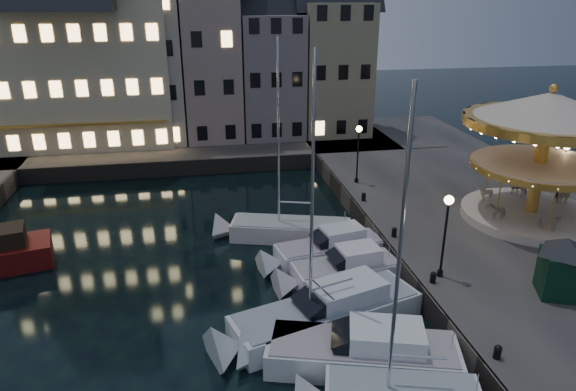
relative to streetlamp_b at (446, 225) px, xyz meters
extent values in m
plane|color=black|center=(-7.20, -1.00, -4.02)|extent=(160.00, 160.00, 0.00)
cube|color=#474442|center=(6.80, 5.00, -3.37)|extent=(16.00, 56.00, 1.30)
cube|color=#474442|center=(-15.20, 27.00, -3.37)|extent=(44.00, 12.00, 1.30)
cube|color=#47423A|center=(-1.20, 5.00, -3.37)|extent=(0.15, 44.00, 1.30)
cube|color=#47423A|center=(-13.20, 21.00, -3.37)|extent=(48.00, 0.15, 1.30)
cylinder|color=black|center=(0.00, 0.00, -2.57)|extent=(0.28, 0.28, 0.30)
cylinder|color=black|center=(0.00, 0.00, -0.82)|extent=(0.12, 0.12, 3.80)
sphere|color=#FFD18C|center=(0.00, 0.00, 1.23)|extent=(0.44, 0.44, 0.44)
cylinder|color=black|center=(0.00, 13.50, -2.57)|extent=(0.28, 0.28, 0.30)
cylinder|color=black|center=(0.00, 13.50, -0.82)|extent=(0.12, 0.12, 3.80)
sphere|color=#FFD18C|center=(0.00, 13.50, 1.23)|extent=(0.44, 0.44, 0.44)
cylinder|color=black|center=(11.30, 7.00, -2.57)|extent=(0.28, 0.28, 0.30)
cylinder|color=black|center=(11.30, 7.00, -0.82)|extent=(0.12, 0.12, 3.80)
sphere|color=#FFD18C|center=(11.30, 7.00, 1.23)|extent=(0.44, 0.44, 0.44)
cylinder|color=black|center=(-0.60, -6.00, -2.52)|extent=(0.28, 0.28, 0.40)
sphere|color=black|center=(-0.60, -6.00, -2.30)|extent=(0.30, 0.30, 0.30)
cylinder|color=black|center=(-0.60, -0.50, -2.52)|extent=(0.28, 0.28, 0.40)
sphere|color=black|center=(-0.60, -0.50, -2.30)|extent=(0.30, 0.30, 0.30)
cylinder|color=black|center=(-0.60, 4.50, -2.52)|extent=(0.28, 0.28, 0.40)
sphere|color=black|center=(-0.60, 4.50, -2.30)|extent=(0.30, 0.30, 0.30)
cylinder|color=black|center=(-0.60, 10.00, -2.52)|extent=(0.28, 0.28, 0.40)
sphere|color=black|center=(-0.60, 10.00, -2.30)|extent=(0.30, 0.30, 0.30)
cube|color=gray|center=(-26.70, 29.00, 2.78)|extent=(5.00, 8.00, 11.00)
cube|color=slate|center=(-21.25, 29.00, 3.28)|extent=(5.60, 8.00, 12.00)
cube|color=#ADA090|center=(-15.20, 29.00, 3.78)|extent=(6.20, 8.00, 13.00)
cube|color=gray|center=(-9.45, 29.00, 4.28)|extent=(5.00, 8.00, 14.00)
cube|color=slate|center=(-4.00, 29.00, 2.78)|extent=(5.60, 8.00, 11.00)
cube|color=gray|center=(2.05, 29.00, 3.28)|extent=(6.20, 8.00, 12.00)
cube|color=beige|center=(-21.20, 29.00, 4.78)|extent=(16.00, 9.00, 15.00)
cube|color=gray|center=(-4.56, -6.73, -2.90)|extent=(5.51, 3.25, 0.10)
cylinder|color=silver|center=(-5.08, -6.58, 1.86)|extent=(0.14, 0.14, 9.55)
cube|color=silver|center=(-5.19, -4.07, -3.57)|extent=(7.99, 4.55, 1.30)
cube|color=gray|center=(-5.19, -4.07, -2.90)|extent=(7.57, 4.25, 0.10)
cube|color=silver|center=(-4.32, -4.33, -2.47)|extent=(3.30, 2.63, 0.80)
cube|color=black|center=(-5.77, -3.90, -2.57)|extent=(1.71, 2.05, 0.98)
cube|color=silver|center=(-5.89, -1.17, -3.57)|extent=(9.10, 5.06, 1.30)
cube|color=gray|center=(-5.89, -1.17, -2.90)|extent=(8.62, 4.73, 0.10)
cube|color=silver|center=(-4.89, -0.86, -2.47)|extent=(3.74, 2.83, 0.80)
cube|color=black|center=(-6.56, -1.38, -2.57)|extent=(1.89, 2.14, 1.05)
cylinder|color=silver|center=(-6.73, -1.43, 2.96)|extent=(0.14, 0.14, 11.75)
cube|color=silver|center=(-4.00, 2.32, -3.57)|extent=(5.66, 2.78, 1.30)
cube|color=gray|center=(-4.00, 2.32, -2.90)|extent=(5.37, 2.58, 0.10)
cube|color=silver|center=(-3.35, 2.41, -2.47)|extent=(2.25, 1.82, 0.80)
cube|color=black|center=(-4.43, 2.27, -2.57)|extent=(1.15, 1.57, 0.84)
cube|color=silver|center=(-4.24, 4.72, -3.57)|extent=(6.30, 3.11, 1.30)
cube|color=#94889B|center=(-4.24, 4.72, -2.90)|extent=(5.97, 2.90, 0.10)
cube|color=silver|center=(-3.53, 4.86, -2.47)|extent=(2.53, 1.91, 0.80)
cube|color=black|center=(-4.71, 4.63, -2.57)|extent=(1.30, 1.58, 0.88)
cube|color=silver|center=(-5.87, 7.88, -3.57)|extent=(7.52, 4.04, 1.30)
cube|color=gray|center=(-5.87, 7.88, -2.90)|extent=(7.12, 3.78, 0.10)
cylinder|color=silver|center=(-6.56, 8.08, 1.94)|extent=(0.14, 0.14, 9.71)
cube|color=black|center=(-21.84, 7.25, -2.27)|extent=(2.59, 2.29, 1.01)
cylinder|color=beige|center=(8.41, 5.40, -2.46)|extent=(8.05, 8.05, 0.50)
cylinder|color=gold|center=(8.41, 5.40, 0.91)|extent=(0.70, 0.70, 6.24)
cylinder|color=beige|center=(8.41, 5.40, 0.81)|extent=(7.45, 7.45, 0.18)
cylinder|color=gold|center=(8.41, 5.40, 0.63)|extent=(7.73, 7.73, 0.35)
cone|color=beige|center=(8.41, 5.40, 4.13)|extent=(9.26, 9.26, 1.61)
cylinder|color=gold|center=(8.41, 5.40, 3.27)|extent=(9.26, 9.26, 0.50)
sphere|color=gold|center=(8.41, 5.40, 5.14)|extent=(0.50, 0.50, 0.50)
imported|color=beige|center=(11.10, 6.24, -1.71)|extent=(1.68, 1.22, 1.01)
cube|color=black|center=(4.50, -2.45, -1.69)|extent=(2.21, 2.21, 2.05)
pyramid|color=black|center=(4.50, -2.45, 0.10)|extent=(2.73, 2.73, 0.77)
camera|label=1|loc=(-11.04, -20.01, 9.95)|focal=32.00mm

